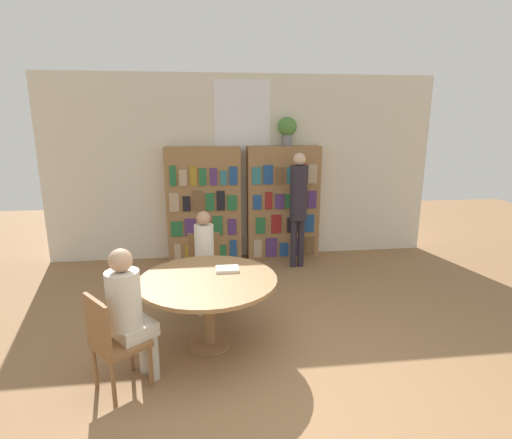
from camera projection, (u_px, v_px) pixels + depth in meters
ground_plane at (285, 402)px, 3.30m from camera, size 16.00×16.00×0.00m
wall_back at (243, 168)px, 6.62m from camera, size 6.40×0.07×3.00m
bookshelf_left at (204, 205)px, 6.50m from camera, size 1.19×0.34×1.87m
bookshelf_right at (283, 203)px, 6.65m from camera, size 1.19×0.34×1.87m
flower_vase at (287, 128)px, 6.37m from camera, size 0.31×0.31×0.46m
reading_table at (208, 288)px, 4.00m from camera, size 1.39×1.39×0.74m
chair_near_camera at (111, 339)px, 3.32m from camera, size 0.56×0.56×0.89m
chair_left_side at (205, 265)px, 5.02m from camera, size 0.42×0.42×0.89m
seated_reader_left at (205, 256)px, 4.80m from camera, size 0.25×0.36×1.23m
seated_reader_right at (129, 308)px, 3.39m from camera, size 0.43×0.42×1.26m
librarian_standing at (298, 200)px, 6.15m from camera, size 0.27×0.54×1.80m
open_book_on_table at (227, 269)px, 4.18m from camera, size 0.24×0.18×0.03m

